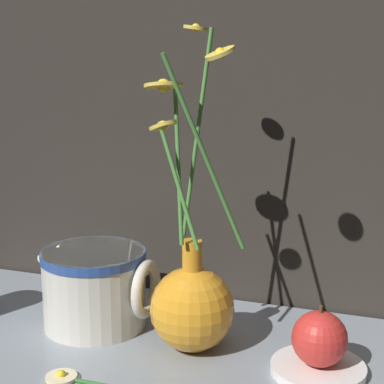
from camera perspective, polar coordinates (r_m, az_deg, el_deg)
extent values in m
plane|color=black|center=(0.83, 0.01, -14.44)|extent=(6.00, 6.00, 0.00)
cube|color=gray|center=(0.83, 0.01, -14.07)|extent=(0.83, 0.34, 0.01)
sphere|color=orange|center=(0.81, 0.03, -10.29)|extent=(0.11, 0.11, 0.11)
cylinder|color=orange|center=(0.78, 0.03, -5.99)|extent=(0.02, 0.02, 0.05)
cylinder|color=#4C8E3D|center=(0.75, -1.22, 2.39)|extent=(0.03, 0.04, 0.19)
cylinder|color=#EAC64C|center=(0.74, -2.56, 9.44)|extent=(0.06, 0.06, 0.01)
sphere|color=yellow|center=(0.74, -2.56, 9.44)|extent=(0.02, 0.02, 0.02)
cylinder|color=#4C8E3D|center=(0.77, 0.19, 5.05)|extent=(0.04, 0.01, 0.25)
cylinder|color=#EAC64C|center=(0.78, 0.34, 14.39)|extent=(0.04, 0.04, 0.01)
sphere|color=yellow|center=(0.78, 0.34, 14.39)|extent=(0.01, 0.01, 0.01)
cylinder|color=#4C8E3D|center=(0.71, 1.16, 3.26)|extent=(0.08, 0.06, 0.22)
cylinder|color=#EAC64C|center=(0.65, 2.52, 12.23)|extent=(0.04, 0.04, 0.02)
sphere|color=yellow|center=(0.65, 2.52, 12.23)|extent=(0.01, 0.01, 0.01)
cylinder|color=#4C8E3D|center=(0.74, -1.21, 0.57)|extent=(0.06, 0.02, 0.15)
cylinder|color=#EAC64C|center=(0.70, -2.59, 5.92)|extent=(0.04, 0.04, 0.01)
sphere|color=yellow|center=(0.70, -2.59, 5.92)|extent=(0.01, 0.01, 0.01)
cylinder|color=beige|center=(0.88, -8.66, -8.46)|extent=(0.14, 0.14, 0.11)
cylinder|color=#2D4C93|center=(0.86, -8.77, -5.57)|extent=(0.14, 0.14, 0.01)
torus|color=beige|center=(0.85, -4.10, -8.61)|extent=(0.01, 0.08, 0.08)
cone|color=beige|center=(0.89, -12.08, -5.37)|extent=(0.05, 0.04, 0.05)
cylinder|color=white|center=(0.78, 11.14, -15.14)|extent=(0.11, 0.11, 0.01)
sphere|color=red|center=(0.77, 11.27, -12.67)|extent=(0.06, 0.06, 0.06)
cylinder|color=#4C3819|center=(0.75, 11.39, -10.17)|extent=(0.00, 0.00, 0.01)
cylinder|color=beige|center=(0.77, -11.54, -15.82)|extent=(0.04, 0.04, 0.00)
sphere|color=yellow|center=(0.77, -11.55, -15.62)|extent=(0.01, 0.01, 0.01)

